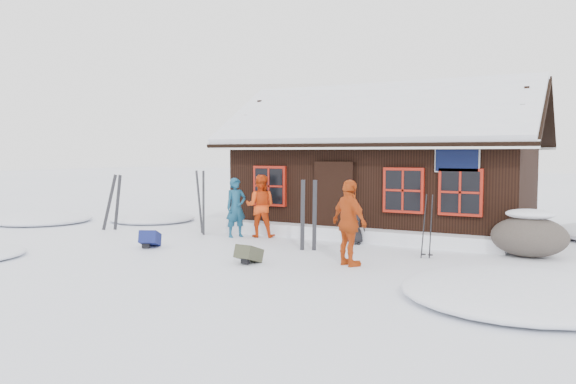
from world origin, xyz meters
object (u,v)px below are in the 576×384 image
boulder (529,235)px  backpack_blue (150,241)px  ski_poles (427,227)px  ski_pair_left (113,203)px  skier_orange_right (349,223)px  backpack_olive (249,257)px  skier_teal (236,208)px  skier_crouched (355,223)px  skier_orange_left (260,206)px

boulder → backpack_blue: 8.75m
ski_poles → ski_pair_left: bearing=179.9°
ski_poles → boulder: bearing=32.5°
skier_orange_right → boulder: 4.20m
backpack_blue → backpack_olive: 3.20m
skier_teal → boulder: bearing=-53.8°
skier_crouched → backpack_olive: 3.53m
ski_pair_left → backpack_olive: 6.73m
ski_pair_left → backpack_blue: ski_pair_left is taller
skier_orange_right → ski_poles: (1.17, 1.58, -0.20)m
ski_pair_left → backpack_olive: size_ratio=3.32×
ski_pair_left → backpack_blue: 3.67m
skier_orange_left → ski_pair_left: bearing=-9.5°
skier_orange_left → ski_poles: skier_orange_left is taller
backpack_blue → backpack_olive: backpack_blue is taller
skier_teal → backpack_olive: skier_teal is taller
skier_crouched → ski_pair_left: 7.35m
skier_orange_right → skier_crouched: size_ratio=1.67×
ski_pair_left → skier_orange_left: bearing=1.2°
skier_teal → ski_poles: bearing=-65.0°
skier_orange_right → boulder: skier_orange_right is taller
ski_poles → backpack_olive: (-3.09, -2.34, -0.54)m
ski_pair_left → ski_poles: bearing=-9.9°
skier_orange_right → boulder: (3.10, 2.81, -0.40)m
backpack_blue → backpack_olive: bearing=-35.7°
skier_teal → backpack_olive: bearing=-110.9°
boulder → backpack_olive: size_ratio=3.17×
skier_teal → ski_poles: (5.37, -0.59, -0.13)m
boulder → backpack_olive: bearing=-144.6°
skier_orange_left → ski_pair_left: 4.65m
boulder → ski_poles: ski_poles is taller
skier_orange_left → ski_poles: bearing=148.8°
boulder → backpack_blue: boulder is taller
skier_orange_left → skier_teal: bearing=8.1°
skier_teal → backpack_blue: skier_teal is taller
ski_pair_left → ski_poles: (9.35, -0.02, -0.13)m
skier_teal → skier_crouched: (3.29, 0.43, -0.28)m
skier_teal → backpack_blue: 2.66m
skier_orange_right → ski_poles: size_ratio=1.22×
skier_crouched → backpack_blue: skier_crouched is taller
skier_orange_right → backpack_olive: size_ratio=3.42×
skier_crouched → boulder: size_ratio=0.64×
skier_orange_left → skier_orange_right: skier_orange_right is taller
skier_teal → boulder: 7.34m
skier_orange_left → boulder: 6.74m
skier_teal → skier_orange_right: size_ratio=0.92×
backpack_olive → skier_crouched: bearing=77.0°
skier_teal → ski_pair_left: ski_pair_left is taller
skier_teal → skier_crouched: 3.33m
skier_crouched → skier_orange_left: bearing=165.2°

